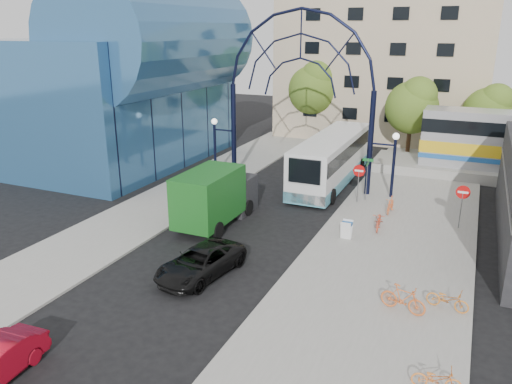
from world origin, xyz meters
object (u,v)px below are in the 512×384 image
at_px(gateway_arch, 300,63).
at_px(bike_far_a, 448,299).
at_px(green_truck, 216,196).
at_px(bike_far_c, 437,379).
at_px(tree_north_c, 490,110).
at_px(do_not_enter_sign, 462,196).
at_px(sandwich_board, 347,228).
at_px(stop_sign, 359,174).
at_px(tree_north_a, 413,105).
at_px(bike_far_b, 403,299).
at_px(city_bus, 332,159).
at_px(street_name_sign, 367,170).
at_px(bike_near_b, 390,205).
at_px(bike_near_a, 379,221).
at_px(tree_north_b, 315,87).
at_px(black_suv, 201,262).

bearing_deg(gateway_arch, bike_far_a, -50.42).
distance_m(green_truck, bike_far_c, 16.32).
bearing_deg(tree_north_c, do_not_enter_sign, -93.58).
bearing_deg(sandwich_board, stop_sign, 97.57).
distance_m(tree_north_a, bike_far_c, 31.01).
bearing_deg(do_not_enter_sign, bike_far_b, -98.84).
bearing_deg(city_bus, tree_north_c, 49.76).
xyz_separation_m(street_name_sign, bike_far_a, (5.81, -11.92, -1.57)).
xyz_separation_m(bike_near_b, bike_far_c, (3.98, -15.36, -0.09)).
distance_m(bike_near_a, bike_far_a, 8.42).
distance_m(gateway_arch, tree_north_b, 16.72).
bearing_deg(bike_far_c, green_truck, 45.61).
height_order(sandwich_board, tree_north_c, tree_north_c).
relative_size(stop_sign, city_bus, 0.20).
height_order(do_not_enter_sign, sandwich_board, do_not_enter_sign).
distance_m(tree_north_c, green_truck, 26.62).
distance_m(gateway_arch, bike_far_b, 18.78).
bearing_deg(bike_far_b, bike_near_a, 30.03).
bearing_deg(street_name_sign, black_suv, -109.51).
xyz_separation_m(gateway_arch, black_suv, (0.51, -14.63, -7.89)).
distance_m(do_not_enter_sign, bike_near_a, 4.73).
relative_size(gateway_arch, tree_north_a, 1.95).
bearing_deg(black_suv, sandwich_board, 61.71).
xyz_separation_m(tree_north_b, bike_near_b, (10.94, -18.99, -4.66)).
bearing_deg(tree_north_c, bike_near_a, -104.66).
xyz_separation_m(do_not_enter_sign, street_name_sign, (-5.80, 2.60, 0.15)).
xyz_separation_m(sandwich_board, bike_near_a, (1.32, 2.06, -0.14)).
bearing_deg(green_truck, tree_north_a, 68.56).
distance_m(sandwich_board, bike_far_b, 7.26).
relative_size(tree_north_a, black_suv, 1.47).
distance_m(city_bus, bike_far_b, 17.79).
distance_m(gateway_arch, street_name_sign, 8.38).
height_order(gateway_arch, do_not_enter_sign, gateway_arch).
height_order(gateway_arch, tree_north_c, gateway_arch).
distance_m(street_name_sign, tree_north_c, 16.95).
bearing_deg(gateway_arch, black_suv, -87.98).
bearing_deg(stop_sign, bike_far_c, -69.19).
bearing_deg(tree_north_a, bike_far_b, -82.83).
bearing_deg(bike_far_a, bike_near_a, 39.46).
bearing_deg(sandwich_board, tree_north_b, 111.59).
xyz_separation_m(green_truck, bike_far_b, (11.32, -5.66, -0.97)).
height_order(tree_north_a, bike_far_c, tree_north_a).
bearing_deg(do_not_enter_sign, bike_near_a, -154.34).
height_order(black_suv, bike_near_a, black_suv).
distance_m(gateway_arch, stop_sign, 8.37).
bearing_deg(tree_north_b, green_truck, -85.40).
distance_m(street_name_sign, tree_north_b, 19.81).
bearing_deg(bike_far_a, tree_north_b, 37.36).
relative_size(street_name_sign, bike_far_c, 1.85).
distance_m(bike_far_a, bike_far_b, 1.83).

